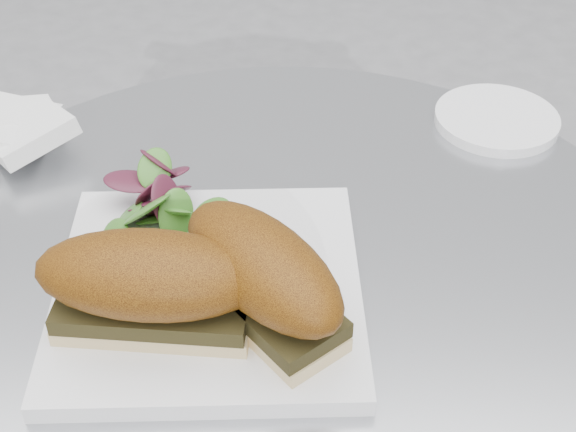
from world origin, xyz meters
The scene contains 6 objects.
plate centered at (-0.06, -0.04, 0.74)m, with size 0.24×0.24×0.02m, color white.
sandwich_left centered at (-0.09, -0.08, 0.79)m, with size 0.17×0.09×0.08m.
sandwich_right centered at (-0.01, -0.07, 0.79)m, with size 0.16×0.17×0.08m.
salad centered at (-0.11, 0.04, 0.77)m, with size 0.10×0.10×0.05m, color #558C2D, non-canonical shape.
napkin centered at (-0.28, 0.17, 0.74)m, with size 0.14×0.14×0.02m, color white, non-canonical shape.
saucer centered at (0.22, 0.23, 0.74)m, with size 0.13×0.13×0.01m, color white.
Camera 1 is at (0.02, -0.50, 1.20)m, focal length 50.00 mm.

